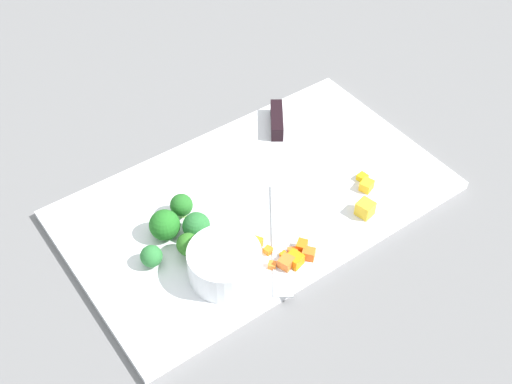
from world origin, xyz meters
The scene contains 21 objects.
ground_plane centered at (0.00, 0.00, 0.00)m, with size 4.00×4.00×0.00m, color slate.
cutting_board centered at (0.00, 0.00, 0.01)m, with size 0.54×0.32×0.01m, color white.
prep_bowl centered at (-0.11, -0.09, 0.03)m, with size 0.09×0.09×0.04m, color white.
chef_knife centered at (0.08, 0.05, 0.02)m, with size 0.23×0.31×0.02m.
carrot_dice_0 centered at (-0.01, -0.13, 0.02)m, with size 0.01×0.02×0.01m, color orange.
carrot_dice_1 centered at (-0.06, -0.11, 0.02)m, with size 0.01×0.01×0.01m, color orange.
carrot_dice_2 centered at (-0.03, -0.13, 0.02)m, with size 0.02×0.02×0.02m, color orange.
carrot_dice_3 centered at (-0.01, -0.11, 0.02)m, with size 0.01×0.02×0.01m, color orange.
carrot_dice_4 centered at (-0.03, -0.11, 0.02)m, with size 0.01×0.01×0.01m, color orange.
carrot_dice_5 centered at (-0.05, -0.09, 0.02)m, with size 0.01×0.01×0.01m, color orange.
carrot_dice_6 centered at (-0.04, -0.13, 0.02)m, with size 0.02×0.02×0.02m, color orange.
carrot_dice_7 centered at (-0.02, -0.11, 0.02)m, with size 0.01×0.01×0.01m, color orange.
carrot_dice_8 centered at (-0.06, -0.07, 0.02)m, with size 0.02×0.02×0.01m, color orange.
pepper_dice_0 centered at (0.10, -0.12, 0.02)m, with size 0.02×0.02×0.02m, color yellow.
pepper_dice_1 centered at (0.14, -0.08, 0.02)m, with size 0.02×0.02×0.01m, color yellow.
pepper_dice_2 centered at (0.15, -0.06, 0.02)m, with size 0.01×0.01×0.01m, color yellow.
broccoli_floret_0 centered at (-0.10, 0.03, 0.03)m, with size 0.03×0.03×0.04m.
broccoli_floret_1 centered at (-0.18, -0.02, 0.03)m, with size 0.03×0.03×0.03m.
broccoli_floret_2 centered at (-0.14, 0.01, 0.03)m, with size 0.04×0.04×0.04m.
broccoli_floret_3 centered at (-0.11, -0.01, 0.03)m, with size 0.04×0.04×0.04m.
broccoli_floret_4 centered at (-0.13, -0.03, 0.03)m, with size 0.03×0.03×0.04m.
Camera 1 is at (-0.38, -0.52, 0.69)m, focal length 45.78 mm.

